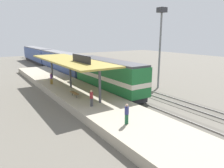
{
  "coord_description": "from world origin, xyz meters",
  "views": [
    {
      "loc": [
        -15.15,
        -26.39,
        7.91
      ],
      "look_at": [
        -1.38,
        -5.41,
        2.0
      ],
      "focal_mm": 33.49,
      "sensor_mm": 36.0,
      "label": 1
    }
  ],
  "objects": [
    {
      "name": "track_near",
      "position": [
        0.0,
        0.0,
        0.03
      ],
      "size": [
        3.2,
        110.0,
        0.16
      ],
      "color": "#565249",
      "rests_on": "ground"
    },
    {
      "name": "freight_car",
      "position": [
        4.6,
        5.96,
        1.97
      ],
      "size": [
        2.8,
        12.0,
        3.54
      ],
      "color": "#28282D",
      "rests_on": "track_far"
    },
    {
      "name": "platform_bench",
      "position": [
        -6.0,
        -4.48,
        1.34
      ],
      "size": [
        0.44,
        1.7,
        0.5
      ],
      "color": "#333338",
      "rests_on": "platform"
    },
    {
      "name": "passenger_carriage_rear",
      "position": [
        0.0,
        36.59,
        2.31
      ],
      "size": [
        2.9,
        20.0,
        4.24
      ],
      "color": "#28282D",
      "rests_on": "track_near"
    },
    {
      "name": "station_canopy",
      "position": [
        -4.6,
        -0.09,
        4.53
      ],
      "size": [
        5.2,
        18.0,
        4.7
      ],
      "color": "#47474C",
      "rests_on": "platform"
    },
    {
      "name": "person_waiting",
      "position": [
        -5.92,
        -8.58,
        1.85
      ],
      "size": [
        0.34,
        0.34,
        1.71
      ],
      "color": "#4C4C51",
      "rests_on": "platform"
    },
    {
      "name": "person_walking",
      "position": [
        -5.58,
        -13.94,
        1.85
      ],
      "size": [
        0.34,
        0.34,
        1.71
      ],
      "color": "#23603D",
      "rests_on": "platform"
    },
    {
      "name": "ground_plane",
      "position": [
        2.0,
        0.0,
        0.0
      ],
      "size": [
        120.0,
        120.0,
        0.0
      ],
      "primitive_type": "plane",
      "color": "#666056"
    },
    {
      "name": "light_mast",
      "position": [
        7.8,
        -4.28,
        8.4
      ],
      "size": [
        1.1,
        1.1,
        11.7
      ],
      "color": "slate",
      "rests_on": "ground"
    },
    {
      "name": "platform",
      "position": [
        -4.6,
        0.0,
        0.45
      ],
      "size": [
        6.0,
        44.0,
        0.9
      ],
      "primitive_type": "cube",
      "color": "#A89E89",
      "rests_on": "ground"
    },
    {
      "name": "track_far",
      "position": [
        4.6,
        0.0,
        0.03
      ],
      "size": [
        3.2,
        110.0,
        0.16
      ],
      "color": "#565249",
      "rests_on": "ground"
    },
    {
      "name": "passenger_carriage_front",
      "position": [
        0.0,
        15.79,
        2.31
      ],
      "size": [
        2.9,
        20.0,
        4.24
      ],
      "color": "#28282D",
      "rests_on": "track_near"
    },
    {
      "name": "locomotive",
      "position": [
        0.0,
        -2.21,
        2.41
      ],
      "size": [
        2.93,
        14.43,
        4.44
      ],
      "color": "#28282D",
      "rests_on": "track_near"
    },
    {
      "name": "person_boarding",
      "position": [
        -6.25,
        3.22,
        1.85
      ],
      "size": [
        0.34,
        0.34,
        1.71
      ],
      "color": "olive",
      "rests_on": "platform"
    }
  ]
}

